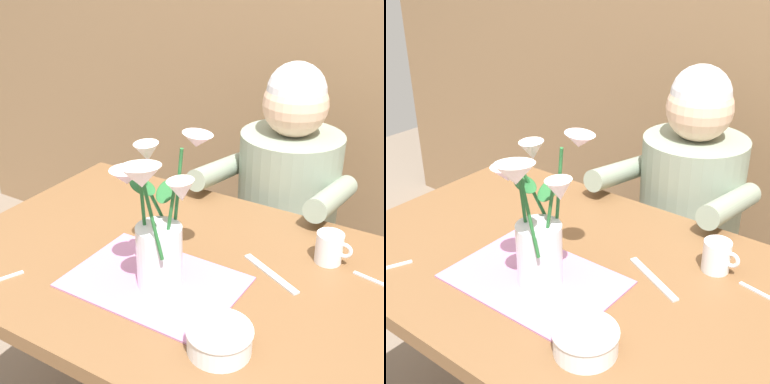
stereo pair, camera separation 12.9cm
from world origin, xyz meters
TOP-DOWN VIEW (x-y plane):
  - wood_panel_backdrop at (0.00, 1.05)m, footprint 4.00×0.10m
  - dining_table at (0.00, 0.00)m, footprint 1.20×0.80m
  - seated_person at (0.04, 0.62)m, footprint 0.45×0.47m
  - striped_placemat at (-0.01, -0.10)m, footprint 0.40×0.28m
  - flower_vase at (0.01, -0.10)m, footprint 0.22×0.29m
  - ceramic_bowl at (0.23, -0.22)m, footprint 0.14×0.14m
  - dinner_knife at (0.21, 0.07)m, footprint 0.18×0.10m
  - coffee_cup at (0.31, 0.20)m, footprint 0.09×0.07m

SIDE VIEW (x-z plane):
  - seated_person at x=0.04m, z-range 0.00..1.13m
  - dining_table at x=0.00m, z-range 0.27..1.01m
  - striped_placemat at x=-0.01m, z-range 0.74..0.74m
  - dinner_knife at x=0.21m, z-range 0.74..0.74m
  - ceramic_bowl at x=0.23m, z-range 0.74..0.80m
  - coffee_cup at x=0.31m, z-range 0.74..0.82m
  - flower_vase at x=0.01m, z-range 0.72..1.08m
  - wood_panel_backdrop at x=0.00m, z-range 0.00..2.50m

